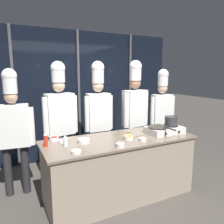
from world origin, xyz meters
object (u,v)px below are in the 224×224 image
(squeeze_bottle_chili, at_px, (46,140))
(chef_sous, at_px, (60,114))
(prep_bowl_garlic, at_px, (76,151))
(serving_spoon_slotted, at_px, (127,132))
(portable_stove, at_px, (164,130))
(squeeze_bottle_clear, at_px, (65,141))
(chef_apprentice, at_px, (162,109))
(chef_pastry, at_px, (135,107))
(prep_bowl_rice, at_px, (84,140))
(prep_bowl_bean_sprouts, at_px, (62,141))
(chef_head, at_px, (13,126))
(stock_pot, at_px, (171,121))
(prep_bowl_bell_pepper, at_px, (54,139))
(prep_bowl_ginger, at_px, (142,139))
(frying_pan, at_px, (158,126))
(prep_bowl_noodles, at_px, (120,145))
(serving_spoon_solid, at_px, (139,136))
(prep_bowl_carrots, at_px, (129,137))
(chef_line, at_px, (98,109))

(squeeze_bottle_chili, xyz_separation_m, chef_sous, (0.36, 0.71, 0.19))
(prep_bowl_garlic, height_order, serving_spoon_slotted, prep_bowl_garlic)
(portable_stove, bearing_deg, squeeze_bottle_clear, 177.53)
(chef_sous, distance_m, chef_apprentice, 2.03)
(chef_pastry, bearing_deg, prep_bowl_rice, 18.38)
(squeeze_bottle_clear, xyz_separation_m, chef_sous, (0.13, 0.82, 0.21))
(prep_bowl_bean_sprouts, relative_size, chef_head, 0.05)
(squeeze_bottle_chili, bearing_deg, prep_bowl_rice, -8.56)
(chef_apprentice, bearing_deg, stock_pot, 69.63)
(squeeze_bottle_chili, relative_size, prep_bowl_bell_pepper, 1.52)
(prep_bowl_ginger, xyz_separation_m, chef_apprentice, (1.14, 0.98, 0.20))
(frying_pan, distance_m, prep_bowl_noodles, 0.86)
(prep_bowl_ginger, bearing_deg, prep_bowl_rice, 158.61)
(prep_bowl_ginger, relative_size, chef_head, 0.05)
(serving_spoon_slotted, xyz_separation_m, chef_apprentice, (1.10, 0.51, 0.22))
(squeeze_bottle_chili, height_order, prep_bowl_garlic, squeeze_bottle_chili)
(prep_bowl_noodles, bearing_deg, serving_spoon_solid, 31.02)
(frying_pan, xyz_separation_m, chef_apprentice, (0.72, 0.79, 0.09))
(chef_pastry, height_order, chef_apprentice, chef_pastry)
(prep_bowl_bell_pepper, bearing_deg, serving_spoon_solid, -16.07)
(prep_bowl_garlic, bearing_deg, squeeze_bottle_chili, 125.04)
(stock_pot, bearing_deg, squeeze_bottle_chili, 174.80)
(portable_stove, height_order, squeeze_bottle_chili, squeeze_bottle_chili)
(serving_spoon_slotted, relative_size, chef_head, 0.14)
(stock_pot, xyz_separation_m, chef_sous, (-1.56, 0.89, 0.10))
(squeeze_bottle_clear, xyz_separation_m, prep_bowl_rice, (0.26, 0.03, -0.04))
(prep_bowl_noodles, bearing_deg, prep_bowl_garlic, 175.78)
(stock_pot, height_order, chef_sous, chef_sous)
(prep_bowl_rice, xyz_separation_m, prep_bowl_carrots, (0.62, -0.15, -0.00))
(portable_stove, height_order, chef_pastry, chef_pastry)
(prep_bowl_garlic, bearing_deg, chef_sous, 85.67)
(frying_pan, height_order, squeeze_bottle_chili, squeeze_bottle_chili)
(squeeze_bottle_clear, bearing_deg, frying_pan, -2.84)
(chef_line, bearing_deg, prep_bowl_bell_pepper, 30.00)
(prep_bowl_bean_sprouts, height_order, prep_bowl_carrots, prep_bowl_carrots)
(frying_pan, bearing_deg, serving_spoon_slotted, 143.92)
(prep_bowl_bell_pepper, xyz_separation_m, prep_bowl_bean_sprouts, (0.08, -0.12, -0.01))
(portable_stove, relative_size, frying_pan, 1.04)
(frying_pan, relative_size, chef_pastry, 0.26)
(prep_bowl_carrots, bearing_deg, prep_bowl_bean_sprouts, 161.60)
(squeeze_bottle_chili, distance_m, prep_bowl_bean_sprouts, 0.25)
(frying_pan, relative_size, squeeze_bottle_clear, 3.61)
(serving_spoon_slotted, bearing_deg, prep_bowl_ginger, -94.39)
(squeeze_bottle_chili, distance_m, chef_sous, 0.82)
(frying_pan, xyz_separation_m, chef_head, (-2.01, 0.81, 0.04))
(chef_head, bearing_deg, prep_bowl_carrots, 157.33)
(serving_spoon_slotted, bearing_deg, chef_line, 111.42)
(prep_bowl_rice, bearing_deg, frying_pan, -5.14)
(prep_bowl_carrots, relative_size, chef_head, 0.07)
(stock_pot, relative_size, prep_bowl_carrots, 1.67)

